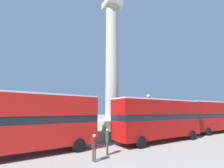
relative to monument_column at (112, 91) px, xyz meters
name	(u,v)px	position (x,y,z in m)	size (l,w,h in m)	color
ground_plane	(112,136)	(0.00, 0.00, -5.70)	(200.00, 200.00, 0.00)	gray
monument_column	(112,91)	(0.00, 0.00, 0.00)	(6.28, 6.28, 19.93)	#A39E8E
bus_a	(159,118)	(2.65, -5.45, -3.34)	(10.58, 2.94, 4.27)	#A80F0C
bus_b	(215,115)	(14.87, -4.79, -3.27)	(11.41, 3.22, 4.41)	#A80F0C
bus_c	(24,121)	(-9.75, -4.42, -3.29)	(10.89, 3.65, 4.36)	red
equestrian_statue	(150,120)	(9.65, 3.31, -4.23)	(4.27, 3.74, 5.55)	#A39E8E
street_lamp	(149,113)	(3.86, -2.66, -2.89)	(0.40, 0.40, 5.16)	black
pedestrian_near_lamp	(107,140)	(-4.35, -7.01, -4.66)	(0.43, 0.50, 1.82)	#4C473D
pedestrian_by_plinth	(94,146)	(-5.73, -7.86, -4.80)	(0.21, 0.44, 1.63)	#4C473D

